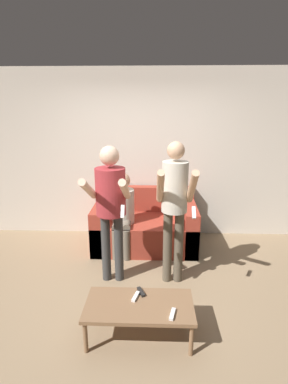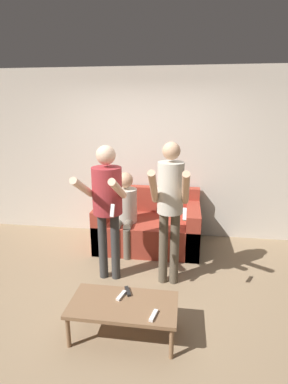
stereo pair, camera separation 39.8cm
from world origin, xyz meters
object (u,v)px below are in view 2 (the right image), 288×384
remote_mid (121,296)px  remote_far (128,291)px  couch (149,227)px  coffee_table (123,306)px  person_standing_left (107,198)px  person_seated (125,208)px  remote_near (153,315)px  person_standing_right (170,200)px

remote_mid → remote_far: size_ratio=1.01×
couch → coffee_table: (0.01, -1.96, 0.02)m
coffee_table → remote_far: (0.01, 0.17, 0.05)m
couch → person_standing_left: size_ratio=0.92×
person_seated → person_standing_left: bearing=-93.6°
remote_near → remote_mid: same height
person_seated → remote_far: (0.34, -1.56, -0.31)m
couch → person_seated: bearing=-145.1°
person_seated → remote_mid: size_ratio=7.78×
couch → remote_mid: size_ratio=10.08×
person_standing_left → remote_far: size_ratio=11.13×
person_standing_right → remote_mid: 1.18m
remote_far → remote_mid: bearing=-122.2°
coffee_table → remote_mid: size_ratio=6.57×
couch → remote_mid: bearing=-90.9°
coffee_table → remote_near: (0.30, -0.14, 0.05)m
couch → coffee_table: 1.96m
couch → person_standing_right: person_standing_right is taller
person_seated → couch: bearing=34.9°
person_standing_left → person_standing_right: size_ratio=0.97×
person_standing_left → remote_mid: bearing=-68.0°
person_standing_left → person_seated: bearing=86.4°
person_standing_left → remote_mid: 1.16m
person_standing_right → coffee_table: (-0.37, -0.94, -0.77)m
coffee_table → remote_near: remote_near is taller
person_standing_right → remote_near: (-0.07, -1.09, -0.72)m
person_standing_left → remote_near: 1.47m
person_standing_left → remote_far: 1.12m
couch → remote_near: bearing=-81.7°
person_standing_right → remote_far: person_standing_right is taller
remote_mid → remote_far: 0.09m
person_standing_left → person_seated: 0.89m
remote_mid → person_standing_left: bearing=112.0°
person_standing_left → remote_near: (0.68, -1.09, -0.71)m
couch → coffee_table: couch is taller
remote_mid → remote_far: same height
remote_mid → coffee_table: bearing=-67.2°
remote_near → couch: bearing=98.3°
remote_far → couch: bearing=90.6°
couch → remote_near: 2.13m
remote_near → remote_far: size_ratio=1.01×
remote_near → person_standing_right: bearing=86.6°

